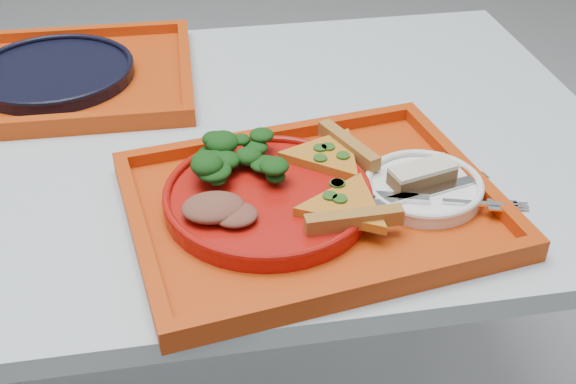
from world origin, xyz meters
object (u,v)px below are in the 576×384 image
at_px(dessert_bar, 422,174).
at_px(dinner_plate, 268,199).
at_px(tray_main, 312,209).
at_px(tray_far, 56,81).
at_px(navy_plate, 54,74).

bearing_deg(dessert_bar, dinner_plate, 164.41).
distance_m(tray_main, tray_far, 0.55).
height_order(tray_far, navy_plate, navy_plate).
distance_m(dinner_plate, navy_plate, 0.51).
bearing_deg(tray_far, dessert_bar, -38.54).
distance_m(tray_main, dinner_plate, 0.06).
bearing_deg(tray_main, dinner_plate, 160.90).
xyz_separation_m(navy_plate, dessert_bar, (0.49, -0.41, 0.02)).
relative_size(tray_far, dinner_plate, 1.73).
relative_size(dinner_plate, navy_plate, 1.00).
distance_m(navy_plate, dessert_bar, 0.65).
relative_size(dinner_plate, dessert_bar, 2.85).
relative_size(tray_main, dinner_plate, 1.73).
bearing_deg(navy_plate, dinner_plate, -54.19).
height_order(tray_far, dinner_plate, dinner_plate).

